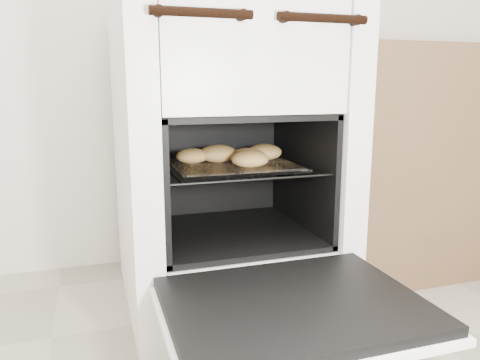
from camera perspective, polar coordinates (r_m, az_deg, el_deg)
The scene contains 6 objects.
stove at distance 1.46m, azimuth -1.86°, elevation 3.18°, with size 0.63×0.70×0.97m.
oven_door at distance 1.06m, azimuth 6.54°, elevation -15.25°, with size 0.57×0.44×0.04m.
oven_rack at distance 1.40m, azimuth -1.06°, elevation 1.70°, with size 0.46×0.44×0.01m.
foil_sheet at distance 1.38m, azimuth -0.81°, elevation 1.81°, with size 0.36×0.32×0.01m, color white.
baked_rolls at distance 1.38m, azimuth -0.36°, elevation 3.03°, with size 0.35×0.26×0.05m.
counter at distance 1.90m, azimuth 19.56°, elevation 2.53°, with size 0.81×0.54×0.81m, color brown.
Camera 1 is at (-0.20, -0.24, 0.69)m, focal length 35.00 mm.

